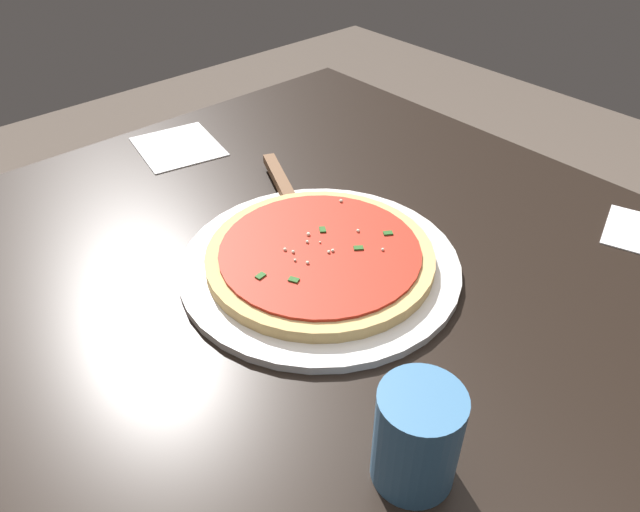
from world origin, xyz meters
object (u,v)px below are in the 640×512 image
(pizza_server, at_px, (286,192))
(serving_plate, at_px, (320,265))
(pizza, at_px, (320,256))
(napkin_loose_left, at_px, (178,147))
(cup_tall_drink, at_px, (417,437))

(pizza_server, bearing_deg, serving_plate, -24.01)
(pizza, bearing_deg, napkin_loose_left, 174.73)
(napkin_loose_left, bearing_deg, pizza, -5.27)
(pizza, xyz_separation_m, napkin_loose_left, (-0.41, 0.04, -0.02))
(pizza, relative_size, pizza_server, 1.31)
(pizza, xyz_separation_m, cup_tall_drink, (0.27, -0.13, 0.03))
(serving_plate, height_order, pizza_server, pizza_server)
(pizza, distance_m, pizza_server, 0.17)
(pizza, xyz_separation_m, pizza_server, (-0.15, 0.07, -0.00))
(pizza_server, xyz_separation_m, napkin_loose_left, (-0.26, -0.03, -0.01))
(napkin_loose_left, bearing_deg, serving_plate, -5.27)
(pizza, distance_m, cup_tall_drink, 0.30)
(pizza_server, xyz_separation_m, cup_tall_drink, (0.42, -0.20, 0.04))
(serving_plate, bearing_deg, pizza_server, 155.99)
(pizza_server, distance_m, napkin_loose_left, 0.26)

